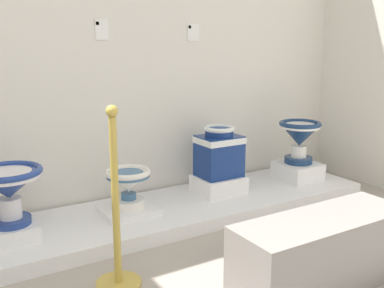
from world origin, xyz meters
name	(u,v)px	position (x,y,z in m)	size (l,w,h in m)	color
wall_back	(150,12)	(1.91, 2.43, 1.54)	(4.03, 0.06, 3.08)	silver
display_platform	(179,209)	(1.91, 1.98, 0.05)	(3.21, 0.79, 0.10)	white
plinth_block_tall_cobalt	(13,232)	(0.70, 1.97, 0.15)	(0.30, 0.29, 0.10)	white
antique_toilet_tall_cobalt	(8,185)	(0.70, 1.97, 0.46)	(0.42, 0.42, 0.36)	navy
plinth_block_pale_glazed	(129,210)	(1.50, 2.00, 0.12)	(0.39, 0.33, 0.04)	white
antique_toilet_pale_glazed	(128,183)	(1.50, 2.00, 0.33)	(0.33, 0.33, 0.29)	white
plinth_block_leftmost	(219,184)	(2.33, 2.05, 0.17)	(0.38, 0.33, 0.14)	white
antique_toilet_leftmost	(219,151)	(2.33, 2.05, 0.45)	(0.34, 0.28, 0.41)	navy
plinth_block_squat_floral	(298,171)	(3.15, 1.98, 0.17)	(0.34, 0.35, 0.15)	white
antique_toilet_squat_floral	(300,135)	(3.15, 1.98, 0.50)	(0.37, 0.37, 0.38)	navy
info_placard_second	(102,30)	(1.50, 2.39, 1.40)	(0.10, 0.01, 0.15)	white
info_placard_third	(193,32)	(2.29, 2.39, 1.39)	(0.11, 0.01, 0.14)	white
stanchion_post_near_left	(117,234)	(1.12, 1.26, 0.30)	(0.25, 0.25, 1.00)	gold
museum_bench	(322,252)	(2.06, 0.69, 0.20)	(1.05, 0.36, 0.40)	gray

